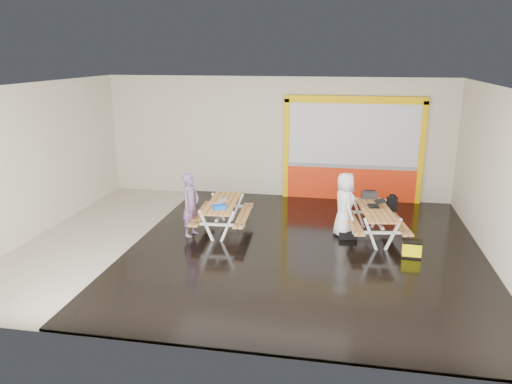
% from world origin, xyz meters
% --- Properties ---
extents(room, '(10.02, 8.02, 3.52)m').
position_xyz_m(room, '(0.00, 0.00, 1.75)').
color(room, beige).
rests_on(room, ground).
extents(deck, '(7.50, 7.98, 0.05)m').
position_xyz_m(deck, '(1.25, 0.00, 0.03)').
color(deck, black).
rests_on(deck, room).
extents(kiosk, '(3.88, 0.16, 3.00)m').
position_xyz_m(kiosk, '(2.20, 3.93, 1.44)').
color(kiosk, red).
rests_on(kiosk, room).
extents(picnic_table_left, '(1.36, 1.92, 0.74)m').
position_xyz_m(picnic_table_left, '(-0.79, 0.77, 0.57)').
color(picnic_table_left, '#CF8B47').
rests_on(picnic_table_left, deck).
extents(picnic_table_right, '(1.54, 2.03, 0.74)m').
position_xyz_m(picnic_table_right, '(2.75, 0.91, 0.57)').
color(picnic_table_right, '#CF8B47').
rests_on(picnic_table_right, deck).
extents(person_left, '(0.48, 0.61, 1.49)m').
position_xyz_m(person_left, '(-1.42, 0.33, 0.78)').
color(person_left, slate).
rests_on(person_left, deck).
extents(person_right, '(0.69, 0.85, 1.51)m').
position_xyz_m(person_right, '(2.05, 0.97, 0.78)').
color(person_right, white).
rests_on(person_right, deck).
extents(laptop_left, '(0.40, 0.38, 0.14)m').
position_xyz_m(laptop_left, '(-0.80, 0.56, 0.79)').
color(laptop_left, silver).
rests_on(laptop_left, picnic_table_left).
extents(laptop_right, '(0.43, 0.39, 0.16)m').
position_xyz_m(laptop_right, '(2.76, 1.10, 0.79)').
color(laptop_right, black).
rests_on(laptop_right, picnic_table_right).
extents(blue_pouch, '(0.34, 0.30, 0.08)m').
position_xyz_m(blue_pouch, '(-0.73, 0.29, 0.78)').
color(blue_pouch, blue).
rests_on(blue_pouch, picnic_table_left).
extents(toolbox, '(0.38, 0.22, 0.21)m').
position_xyz_m(toolbox, '(2.63, 1.75, 0.83)').
color(toolbox, black).
rests_on(toolbox, picnic_table_right).
extents(backpack, '(0.26, 0.18, 0.39)m').
position_xyz_m(backpack, '(3.17, 1.65, 0.68)').
color(backpack, black).
rests_on(backpack, picnic_table_right).
extents(dark_case, '(0.45, 0.36, 0.15)m').
position_xyz_m(dark_case, '(2.15, 0.81, 0.13)').
color(dark_case, black).
rests_on(dark_case, deck).
extents(fluke_bag, '(0.41, 0.28, 0.34)m').
position_xyz_m(fluke_bag, '(3.47, -0.07, 0.22)').
color(fluke_bag, black).
rests_on(fluke_bag, deck).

